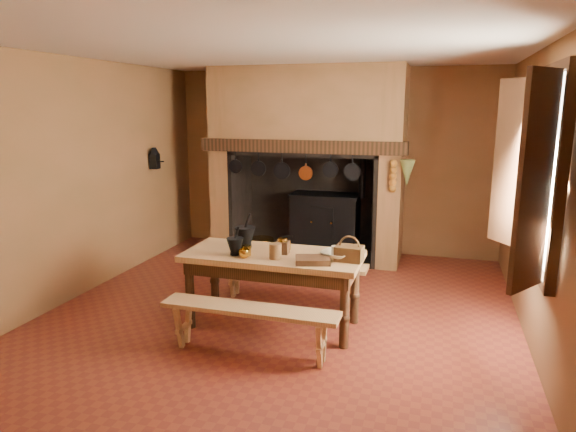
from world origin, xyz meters
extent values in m
plane|color=maroon|center=(0.00, 0.00, 0.00)|extent=(5.50, 5.50, 0.00)
plane|color=silver|center=(0.00, 0.00, 2.80)|extent=(5.50, 5.50, 0.00)
cube|color=brown|center=(0.00, 2.75, 1.40)|extent=(5.00, 0.02, 2.80)
cube|color=brown|center=(-2.50, 0.00, 1.40)|extent=(0.02, 5.50, 2.80)
cube|color=brown|center=(2.50, 0.00, 1.40)|extent=(0.02, 5.50, 2.80)
cube|color=brown|center=(0.00, -2.75, 1.40)|extent=(5.00, 0.02, 2.80)
cube|color=brown|center=(-1.55, 2.30, 1.40)|extent=(0.30, 0.90, 2.80)
cube|color=brown|center=(0.95, 2.30, 1.40)|extent=(0.30, 0.90, 2.80)
cube|color=brown|center=(-0.30, 2.30, 2.20)|extent=(2.20, 0.90, 1.20)
cube|color=#321A0E|center=(-0.30, 1.90, 1.69)|extent=(2.95, 0.22, 0.18)
cube|color=black|center=(-0.30, 2.72, 0.80)|extent=(2.20, 0.06, 1.60)
cube|color=black|center=(-0.30, 2.30, 0.01)|extent=(2.20, 0.90, 0.02)
cube|color=black|center=(-0.05, 2.45, 0.45)|extent=(1.00, 0.50, 0.90)
cube|color=black|center=(-0.05, 2.43, 0.92)|extent=(1.04, 0.54, 0.04)
cube|color=black|center=(-0.05, 2.19, 0.55)|extent=(0.35, 0.02, 0.45)
cylinder|color=black|center=(0.50, 2.45, 1.25)|extent=(0.10, 0.10, 0.70)
cylinder|color=#B9882A|center=(-0.20, 2.17, 0.55)|extent=(0.03, 0.03, 0.03)
cylinder|color=#B9882A|center=(0.10, 2.17, 0.55)|extent=(0.03, 0.03, 0.03)
cylinder|color=#B9882A|center=(-1.05, 2.30, 0.10)|extent=(0.40, 0.40, 0.20)
cylinder|color=#B9882A|center=(-1.00, 2.05, 0.09)|extent=(0.34, 0.34, 0.18)
cube|color=black|center=(-1.25, 2.40, 0.08)|extent=(0.18, 0.18, 0.16)
cone|color=#4F5A2B|center=(1.18, 1.79, 1.38)|extent=(0.20, 0.20, 0.35)
cube|color=white|center=(2.48, -0.40, 1.70)|extent=(0.02, 1.00, 1.60)
cube|color=#3C2013|center=(2.45, -0.40, 2.54)|extent=(0.08, 1.16, 0.08)
cube|color=#3C2013|center=(2.45, -0.40, 0.86)|extent=(0.08, 1.16, 0.08)
cube|color=#3C2013|center=(2.25, -1.08, 1.70)|extent=(0.29, 0.39, 1.60)
cube|color=#3C2013|center=(2.25, 0.28, 1.70)|extent=(0.29, 0.39, 1.60)
cube|color=black|center=(-2.42, 1.55, 1.45)|extent=(0.12, 0.12, 0.22)
cone|color=black|center=(-2.42, 1.55, 1.60)|extent=(0.16, 0.16, 0.10)
cylinder|color=black|center=(-2.33, 1.55, 1.45)|extent=(0.12, 0.02, 0.02)
cube|color=tan|center=(0.02, -0.32, 0.75)|extent=(1.80, 0.80, 0.06)
cube|color=#3C2013|center=(0.02, -0.32, 0.65)|extent=(1.68, 0.68, 0.14)
cylinder|color=#3C2013|center=(-0.78, -0.62, 0.36)|extent=(0.09, 0.09, 0.72)
cylinder|color=#3C2013|center=(0.82, -0.62, 0.36)|extent=(0.09, 0.09, 0.72)
cylinder|color=#3C2013|center=(-0.78, -0.02, 0.36)|extent=(0.09, 0.09, 0.72)
cylinder|color=#3C2013|center=(0.82, -0.02, 0.36)|extent=(0.09, 0.09, 0.72)
cube|color=tan|center=(0.02, -1.01, 0.44)|extent=(1.65, 0.29, 0.04)
cube|color=tan|center=(0.02, 0.35, 0.47)|extent=(1.75, 0.31, 0.04)
cylinder|color=black|center=(-0.33, -0.20, 0.80)|extent=(0.13, 0.13, 0.04)
cone|color=black|center=(-0.33, -0.20, 0.91)|extent=(0.22, 0.22, 0.18)
cylinder|color=black|center=(-0.31, -0.20, 1.06)|extent=(0.09, 0.04, 0.18)
cylinder|color=black|center=(-0.33, -0.49, 0.79)|extent=(0.10, 0.10, 0.03)
cone|color=black|center=(-0.33, -0.49, 0.88)|extent=(0.17, 0.17, 0.14)
cylinder|color=black|center=(-0.31, -0.49, 1.00)|extent=(0.07, 0.03, 0.14)
cube|color=#3C2013|center=(0.11, -0.30, 0.84)|extent=(0.13, 0.13, 0.13)
cylinder|color=#B9882A|center=(0.11, -0.30, 0.92)|extent=(0.09, 0.09, 0.03)
cylinder|color=black|center=(0.16, -0.30, 0.96)|extent=(0.11, 0.02, 0.03)
cylinder|color=#B9882A|center=(-0.21, -0.47, 0.83)|extent=(0.10, 0.10, 0.10)
cylinder|color=#B9882A|center=(0.11, -0.15, 0.83)|extent=(0.09, 0.09, 0.10)
imported|color=beige|center=(0.68, -0.32, 0.82)|extent=(0.39, 0.39, 0.07)
cylinder|color=brown|center=(0.10, -0.50, 0.85)|extent=(0.15, 0.15, 0.15)
cylinder|color=beige|center=(0.67, -0.36, 0.85)|extent=(0.09, 0.09, 0.14)
cube|color=#462715|center=(0.80, -0.36, 0.85)|extent=(0.27, 0.20, 0.15)
torus|color=#462715|center=(0.80, -0.36, 0.92)|extent=(0.21, 0.04, 0.21)
cube|color=#3C2013|center=(0.48, -0.53, 0.81)|extent=(0.38, 0.31, 0.06)
imported|color=#B9882A|center=(-0.20, -0.55, 0.82)|extent=(0.13, 0.13, 0.09)
camera|label=1|loc=(1.59, -5.08, 2.24)|focal=32.00mm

